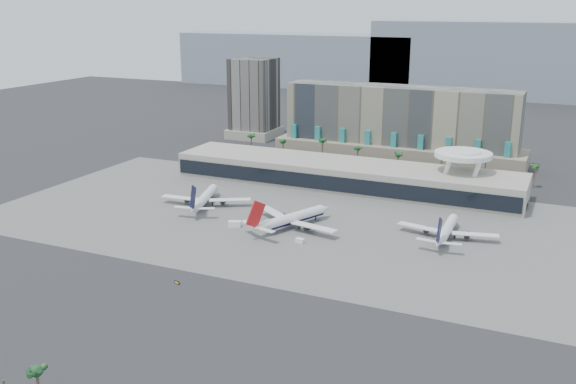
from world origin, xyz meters
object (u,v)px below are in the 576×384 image
at_px(service_vehicle_a, 235,224).
at_px(taxiway_sign, 177,282).
at_px(airliner_centre, 292,218).
at_px(service_vehicle_b, 300,241).
at_px(airliner_right, 447,230).
at_px(airliner_left, 205,198).

bearing_deg(service_vehicle_a, taxiway_sign, -101.52).
relative_size(airliner_centre, taxiway_sign, 19.35).
bearing_deg(service_vehicle_b, taxiway_sign, -102.05).
xyz_separation_m(service_vehicle_a, taxiway_sign, (9.49, -55.64, -0.71)).
bearing_deg(airliner_right, taxiway_sign, -133.05).
distance_m(airliner_left, service_vehicle_a, 31.88).
xyz_separation_m(airliner_left, service_vehicle_a, (25.41, -19.10, -2.48)).
bearing_deg(airliner_right, airliner_centre, -168.10).
distance_m(airliner_left, taxiway_sign, 82.55).
bearing_deg(service_vehicle_b, airliner_right, 40.17).
height_order(service_vehicle_a, taxiway_sign, service_vehicle_a).
distance_m(airliner_right, taxiway_sign, 104.75).
xyz_separation_m(airliner_right, taxiway_sign, (-70.76, -77.18, -2.99)).
relative_size(airliner_right, service_vehicle_b, 12.21).
distance_m(airliner_left, service_vehicle_b, 61.70).
distance_m(service_vehicle_a, service_vehicle_b, 31.55).
bearing_deg(airliner_centre, service_vehicle_a, -134.65).
bearing_deg(service_vehicle_b, service_vehicle_a, -179.03).
distance_m(airliner_centre, taxiway_sign, 65.39).
distance_m(service_vehicle_a, taxiway_sign, 56.45).
bearing_deg(airliner_right, service_vehicle_a, -165.51).
height_order(airliner_right, service_vehicle_a, airliner_right).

